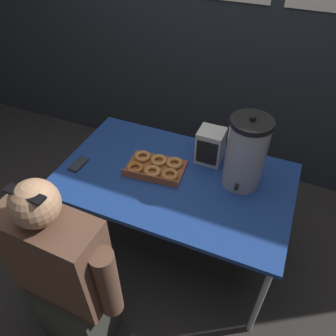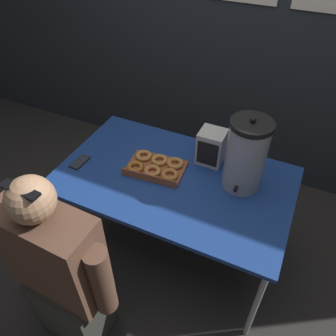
# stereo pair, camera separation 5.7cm
# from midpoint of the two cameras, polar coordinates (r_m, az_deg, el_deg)

# --- Properties ---
(ground_plane) EXTENTS (12.00, 12.00, 0.00)m
(ground_plane) POSITION_cam_midpoint_polar(r_m,az_deg,el_deg) (2.50, 0.20, -13.45)
(ground_plane) COLOR #2D2B28
(folding_table) EXTENTS (1.39, 0.84, 0.71)m
(folding_table) POSITION_cam_midpoint_polar(r_m,az_deg,el_deg) (1.99, 0.25, -2.49)
(folding_table) COLOR navy
(folding_table) RESTS_ON ground
(donut_box) EXTENTS (0.37, 0.27, 0.05)m
(donut_box) POSITION_cam_midpoint_polar(r_m,az_deg,el_deg) (2.00, -3.05, 0.18)
(donut_box) COLOR brown
(donut_box) RESTS_ON folding_table
(coffee_urn) EXTENTS (0.23, 0.25, 0.46)m
(coffee_urn) POSITION_cam_midpoint_polar(r_m,az_deg,el_deg) (1.83, 12.53, 2.51)
(coffee_urn) COLOR #939399
(coffee_urn) RESTS_ON folding_table
(cell_phone) EXTENTS (0.07, 0.14, 0.01)m
(cell_phone) POSITION_cam_midpoint_polar(r_m,az_deg,el_deg) (2.12, -16.06, 0.61)
(cell_phone) COLOR black
(cell_phone) RESTS_ON folding_table
(space_heater) EXTENTS (0.16, 0.15, 0.22)m
(space_heater) POSITION_cam_midpoint_polar(r_m,az_deg,el_deg) (2.03, 6.58, 3.82)
(space_heater) COLOR silver
(space_heater) RESTS_ON folding_table
(person_seated) EXTENTS (0.64, 0.28, 1.22)m
(person_seated) POSITION_cam_midpoint_polar(r_m,az_deg,el_deg) (1.79, -18.38, -17.79)
(person_seated) COLOR #33332D
(person_seated) RESTS_ON ground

